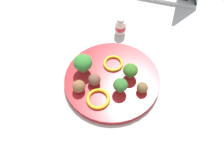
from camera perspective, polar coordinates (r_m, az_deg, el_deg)
name	(u,v)px	position (r m, az deg, el deg)	size (l,w,h in m)	color
ground_plane	(112,81)	(0.75, 0.00, -1.58)	(4.00, 4.00, 0.00)	#B2B2AD
plate	(112,80)	(0.74, 0.00, -1.24)	(0.28, 0.28, 0.02)	red
broccoli_floret_back_right	(83,63)	(0.73, -6.62, 2.62)	(0.05, 0.05, 0.06)	#97CD6C
broccoli_floret_far_rim	(120,85)	(0.69, 1.93, -2.44)	(0.04, 0.04, 0.05)	#97BB66
broccoli_floret_near_rim	(130,70)	(0.72, 4.19, 0.92)	(0.04, 0.04, 0.05)	#9DB871
meatball_mid_right	(79,86)	(0.71, -7.51, -2.69)	(0.04, 0.04, 0.04)	brown
meatball_far_rim	(142,88)	(0.71, 6.87, -2.97)	(0.03, 0.03, 0.03)	brown
meatball_front_right	(94,80)	(0.72, -4.01, -1.17)	(0.04, 0.04, 0.04)	brown
pepper_ring_front_left	(113,63)	(0.77, 0.27, 2.54)	(0.06, 0.06, 0.01)	yellow
pepper_ring_back_left	(98,99)	(0.70, -3.15, -5.51)	(0.07, 0.07, 0.01)	yellow
yogurt_bottle	(121,26)	(0.86, 1.95, 10.83)	(0.04, 0.04, 0.07)	white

